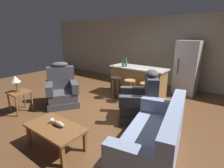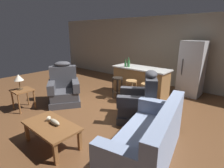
# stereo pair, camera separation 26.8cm
# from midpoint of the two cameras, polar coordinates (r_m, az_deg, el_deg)

# --- Properties ---
(ground_plane) EXTENTS (12.00, 12.00, 0.00)m
(ground_plane) POSITION_cam_midpoint_polar(r_m,az_deg,el_deg) (4.79, 1.99, -8.29)
(ground_plane) COLOR brown
(back_wall) EXTENTS (12.00, 0.05, 2.60)m
(back_wall) POSITION_cam_midpoint_polar(r_m,az_deg,el_deg) (7.10, 18.32, 10.01)
(back_wall) COLOR #A89E89
(back_wall) RESTS_ON ground_plane
(coffee_table) EXTENTS (1.10, 0.60, 0.42)m
(coffee_table) POSITION_cam_midpoint_polar(r_m,az_deg,el_deg) (3.38, -17.03, -13.40)
(coffee_table) COLOR brown
(coffee_table) RESTS_ON ground_plane
(fish_figurine) EXTENTS (0.34, 0.10, 0.10)m
(fish_figurine) POSITION_cam_midpoint_polar(r_m,az_deg,el_deg) (3.35, -16.36, -11.71)
(fish_figurine) COLOR #4C3823
(fish_figurine) RESTS_ON coffee_table
(couch) EXTENTS (1.21, 2.03, 0.94)m
(couch) POSITION_cam_midpoint_polar(r_m,az_deg,el_deg) (3.05, 14.60, -17.32)
(couch) COLOR #8493B2
(couch) RESTS_ON ground_plane
(recliner_near_lamp) EXTENTS (1.17, 1.17, 1.20)m
(recliner_near_lamp) POSITION_cam_midpoint_polar(r_m,az_deg,el_deg) (5.23, -13.96, -1.62)
(recliner_near_lamp) COLOR #3D3D42
(recliner_near_lamp) RESTS_ON ground_plane
(recliner_near_island) EXTENTS (1.15, 1.15, 1.20)m
(recliner_near_island) POSITION_cam_midpoint_polar(r_m,az_deg,el_deg) (4.20, 10.94, -6.00)
(recliner_near_island) COLOR #3D3D42
(recliner_near_island) RESTS_ON ground_plane
(end_table) EXTENTS (0.48, 0.48, 0.56)m
(end_table) POSITION_cam_midpoint_polar(r_m,az_deg,el_deg) (5.13, -25.85, -2.73)
(end_table) COLOR brown
(end_table) RESTS_ON ground_plane
(table_lamp) EXTENTS (0.24, 0.24, 0.41)m
(table_lamp) POSITION_cam_midpoint_polar(r_m,az_deg,el_deg) (5.05, -26.88, 1.67)
(table_lamp) COLOR #4C3823
(table_lamp) RESTS_ON end_table
(kitchen_island) EXTENTS (1.80, 0.70, 0.95)m
(kitchen_island) POSITION_cam_midpoint_polar(r_m,az_deg,el_deg) (5.68, 10.59, 0.62)
(kitchen_island) COLOR olive
(kitchen_island) RESTS_ON ground_plane
(bar_stool_left) EXTENTS (0.32, 0.32, 0.68)m
(bar_stool_left) POSITION_cam_midpoint_polar(r_m,az_deg,el_deg) (5.40, 3.20, -0.00)
(bar_stool_left) COLOR black
(bar_stool_left) RESTS_ON ground_plane
(bar_stool_middle) EXTENTS (0.32, 0.32, 0.68)m
(bar_stool_middle) POSITION_cam_midpoint_polar(r_m,az_deg,el_deg) (5.12, 7.76, -1.07)
(bar_stool_middle) COLOR #A87A47
(bar_stool_middle) RESTS_ON ground_plane
(bar_stool_right) EXTENTS (0.32, 0.32, 0.68)m
(bar_stool_right) POSITION_cam_midpoint_polar(r_m,az_deg,el_deg) (4.88, 12.81, -2.24)
(bar_stool_right) COLOR #A87A47
(bar_stool_right) RESTS_ON ground_plane
(refrigerator) EXTENTS (0.70, 0.69, 1.76)m
(refrigerator) POSITION_cam_midpoint_polar(r_m,az_deg,el_deg) (6.25, 25.71, 4.51)
(refrigerator) COLOR #B7B7BC
(refrigerator) RESTS_ON ground_plane
(bottle_tall_green) EXTENTS (0.08, 0.08, 0.30)m
(bottle_tall_green) POSITION_cam_midpoint_polar(r_m,az_deg,el_deg) (5.60, 6.79, 6.71)
(bottle_tall_green) COLOR #2D6B38
(bottle_tall_green) RESTS_ON kitchen_island
(bottle_short_amber) EXTENTS (0.07, 0.07, 0.25)m
(bottle_short_amber) POSITION_cam_midpoint_polar(r_m,az_deg,el_deg) (5.60, 5.80, 6.57)
(bottle_short_amber) COLOR #2D6B38
(bottle_short_amber) RESTS_ON kitchen_island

